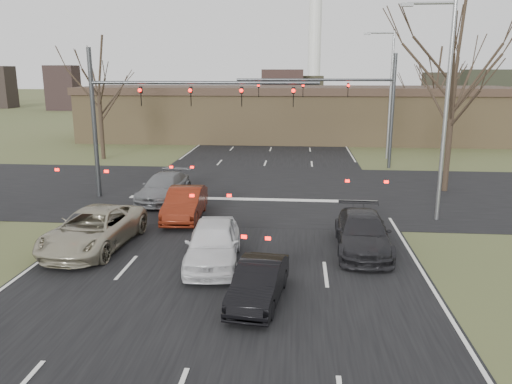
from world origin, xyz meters
TOP-DOWN VIEW (x-y plane):
  - ground at (0.00, 0.00)m, footprint 360.00×360.00m
  - road_main at (0.00, 60.00)m, footprint 14.00×300.00m
  - road_cross at (0.00, 15.00)m, footprint 200.00×14.00m
  - building at (2.00, 38.00)m, footprint 42.40×10.40m
  - mast_arm_near at (-5.23, 13.00)m, footprint 12.12×0.24m
  - mast_arm_far at (6.18, 23.00)m, footprint 11.12×0.24m
  - streetlight_right_near at (8.82, 10.00)m, footprint 2.34×0.25m
  - streetlight_right_far at (9.32, 27.00)m, footprint 2.34×0.25m
  - tree_right_near at (11.00, 16.00)m, footprint 6.90×6.90m
  - tree_left_far at (-13.00, 25.00)m, footprint 5.70×5.70m
  - tree_right_far at (15.00, 35.00)m, footprint 5.40×5.40m
  - car_silver_suv at (-5.44, 4.92)m, footprint 2.96×5.72m
  - car_white_sedan at (-0.50, 3.68)m, footprint 2.26×4.77m
  - car_black_hatch at (1.38, 0.78)m, footprint 1.76×3.86m
  - car_charcoal_sedan at (5.02, 5.54)m, footprint 2.14×4.98m
  - car_grey_ahead at (-4.68, 12.50)m, footprint 2.34×5.02m
  - car_red_ahead at (-2.78, 9.18)m, footprint 1.75×4.51m

SIDE VIEW (x-z plane):
  - ground at x=0.00m, z-range 0.00..0.00m
  - road_main at x=0.00m, z-range 0.00..0.02m
  - road_cross at x=0.00m, z-range 0.00..0.03m
  - car_black_hatch at x=1.38m, z-range 0.00..1.23m
  - car_grey_ahead at x=-4.68m, z-range 0.00..1.42m
  - car_charcoal_sedan at x=5.02m, z-range 0.00..1.43m
  - car_red_ahead at x=-2.78m, z-range 0.00..1.46m
  - car_silver_suv at x=-5.44m, z-range 0.00..1.54m
  - car_white_sedan at x=-0.50m, z-range 0.00..1.58m
  - building at x=2.00m, z-range 0.02..5.32m
  - mast_arm_far at x=6.18m, z-range 1.02..9.02m
  - mast_arm_near at x=-5.23m, z-range 1.07..9.07m
  - streetlight_right_near at x=8.82m, z-range 0.59..10.59m
  - streetlight_right_far at x=9.32m, z-range 0.59..10.59m
  - tree_right_far at x=15.00m, z-range 2.46..11.46m
  - tree_left_far at x=-13.00m, z-range 2.59..12.09m
  - tree_right_near at x=11.00m, z-range 3.15..14.65m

